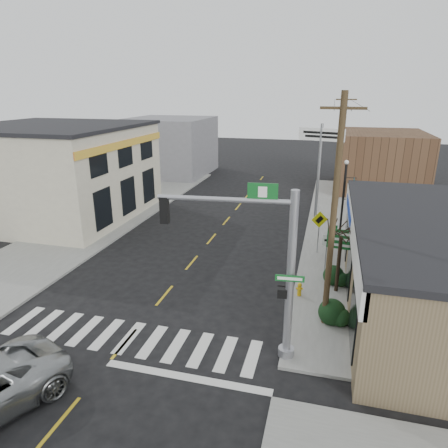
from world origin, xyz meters
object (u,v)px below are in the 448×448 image
(fire_hydrant, at_px, (299,289))
(bare_tree, at_px, (342,227))
(guide_sign, at_px, (343,245))
(lamp_post, at_px, (344,196))
(dance_center_sign, at_px, (320,149))
(utility_pole_far, at_px, (342,150))
(traffic_signal_pole, at_px, (269,257))
(utility_pole_near, at_px, (334,214))

(fire_hydrant, bearing_deg, bare_tree, 29.09)
(guide_sign, bearing_deg, lamp_post, 97.34)
(dance_center_sign, relative_size, utility_pole_far, 0.77)
(traffic_signal_pole, distance_m, dance_center_sign, 16.97)
(fire_hydrant, height_order, utility_pole_near, utility_pole_near)
(utility_pole_near, distance_m, utility_pole_far, 18.69)
(traffic_signal_pole, relative_size, dance_center_sign, 0.91)
(traffic_signal_pole, distance_m, lamp_post, 12.87)
(lamp_post, xyz_separation_m, dance_center_sign, (-1.76, 4.33, 2.23))
(lamp_post, xyz_separation_m, utility_pole_far, (-0.17, 8.78, 1.65))
(lamp_post, distance_m, bare_tree, 6.91)
(fire_hydrant, relative_size, utility_pole_near, 0.07)
(dance_center_sign, relative_size, bare_tree, 1.69)
(traffic_signal_pole, xyz_separation_m, dance_center_sign, (1.07, 16.87, 1.47))
(traffic_signal_pole, distance_m, guide_sign, 7.81)
(traffic_signal_pole, relative_size, utility_pole_far, 0.70)
(dance_center_sign, bearing_deg, utility_pole_far, 87.77)
(guide_sign, relative_size, bare_tree, 0.69)
(fire_hydrant, bearing_deg, utility_pole_near, -59.68)
(lamp_post, relative_size, utility_pole_far, 0.57)
(traffic_signal_pole, xyz_separation_m, fire_hydrant, (0.87, 4.69, -3.47))
(utility_pole_near, relative_size, utility_pole_far, 1.01)
(traffic_signal_pole, relative_size, guide_sign, 2.22)
(dance_center_sign, xyz_separation_m, utility_pole_near, (1.00, -14.23, -0.54))
(bare_tree, bearing_deg, utility_pole_near, -99.41)
(guide_sign, xyz_separation_m, utility_pole_near, (-0.70, -4.40, 2.89))
(guide_sign, distance_m, dance_center_sign, 10.55)
(bare_tree, bearing_deg, utility_pole_far, 89.66)
(dance_center_sign, bearing_deg, guide_sign, -62.74)
(fire_hydrant, height_order, lamp_post, lamp_post)
(utility_pole_far, bearing_deg, lamp_post, -86.00)
(dance_center_sign, distance_m, utility_pole_far, 4.76)
(guide_sign, height_order, bare_tree, bare_tree)
(lamp_post, height_order, bare_tree, lamp_post)
(fire_hydrant, distance_m, utility_pole_far, 17.28)
(guide_sign, xyz_separation_m, dance_center_sign, (-1.70, 9.83, 3.43))
(traffic_signal_pole, relative_size, lamp_post, 1.22)
(guide_sign, xyz_separation_m, utility_pole_far, (-0.11, 14.28, 2.85))
(traffic_signal_pole, bearing_deg, guide_sign, 63.05)
(traffic_signal_pole, xyz_separation_m, bare_tree, (2.56, 5.63, -0.54))
(guide_sign, bearing_deg, fire_hydrant, -121.00)
(dance_center_sign, bearing_deg, lamp_post, -50.44)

